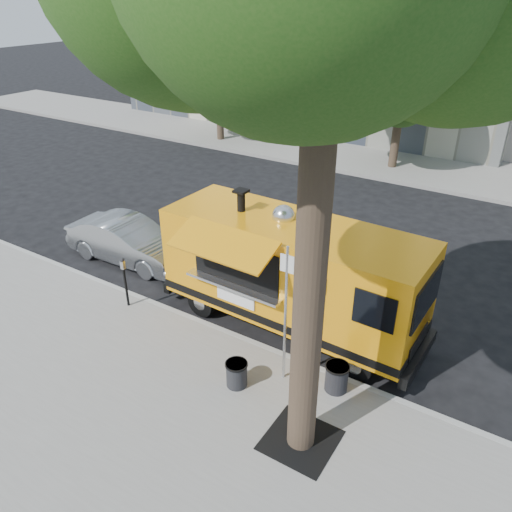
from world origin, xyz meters
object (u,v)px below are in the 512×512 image
Objects in this scene: far_tree_a at (218,65)px; sign_post at (286,308)px; trash_bin_right at (237,373)px; far_tree_b at (404,79)px; food_truck at (290,272)px; trash_bin_left at (337,377)px; parking_meter at (124,276)px; sedan at (129,241)px.

far_tree_a is 1.79× the size of sign_post.
far_tree_a is 9.86× the size of trash_bin_right.
sign_post is (2.55, -14.25, -1.98)m from far_tree_b.
sign_post is at bearing -61.99° from food_truck.
food_truck reaches higher than trash_bin_right.
food_truck reaches higher than trash_bin_left.
food_truck is at bearing -48.49° from far_tree_a.
food_truck is 2.67m from trash_bin_left.
sign_post is 1.75m from trash_bin_left.
far_tree_a is 9.17× the size of trash_bin_left.
parking_meter is 4.01m from trash_bin_right.
parking_meter reaches higher than sedan.
sedan is (-5.47, 0.30, -0.82)m from food_truck.
far_tree_a is at bearing 132.80° from trash_bin_left.
far_tree_b is 14.84m from trash_bin_left.
far_tree_a is at bearing 21.89° from sedan.
food_truck is (-0.89, 1.80, -0.39)m from sign_post.
far_tree_b reaches higher than far_tree_a.
far_tree_a is 15.59m from parking_meter.
food_truck is at bearing 23.65° from parking_meter.
trash_bin_right is at bearing -82.86° from far_tree_b.
parking_meter is (-4.55, 0.20, -0.87)m from sign_post.
trash_bin_left is at bearing -75.60° from far_tree_b.
far_tree_b is (9.00, 0.40, 0.06)m from far_tree_a.
trash_bin_left is (1.04, 0.25, -1.39)m from sign_post.
sedan is 6.33m from trash_bin_right.
far_tree_b is 9.42× the size of trash_bin_left.
trash_bin_right is at bearing -118.17° from sedan.
far_tree_a reaches higher than parking_meter.
far_tree_a is 1.38× the size of sedan.
trash_bin_right is at bearing -134.44° from sign_post.
far_tree_b is 14.61m from sign_post.
food_truck is at bearing -82.40° from far_tree_b.
far_tree_a reaches higher than sedan.
sign_post reaches higher than trash_bin_right.
sedan is at bearing 165.94° from trash_bin_left.
parking_meter reaches higher than trash_bin_left.
trash_bin_right is at bearing -53.21° from far_tree_a.
trash_bin_left reaches higher than trash_bin_right.
sign_post is 5.52× the size of trash_bin_right.
trash_bin_left is (5.59, 0.05, -0.52)m from parking_meter.
trash_bin_left is at bearing -37.02° from food_truck.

